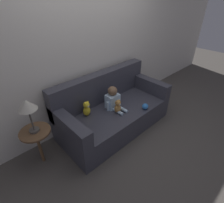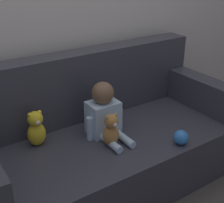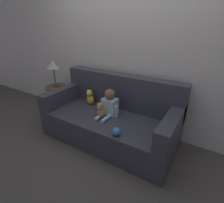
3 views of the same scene
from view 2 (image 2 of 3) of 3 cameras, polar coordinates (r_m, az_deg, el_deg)
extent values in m
plane|color=#4C4742|center=(2.40, -0.51, -14.19)|extent=(12.00, 12.00, 0.00)
cube|color=#383842|center=(2.28, -0.53, -10.38)|extent=(1.89, 0.88, 0.39)
cube|color=#383842|center=(2.32, -5.29, 3.04)|extent=(1.89, 0.18, 0.51)
cube|color=#383842|center=(2.63, 15.39, 1.82)|extent=(0.16, 0.88, 0.25)
cube|color=silver|center=(2.14, -1.63, -2.97)|extent=(0.21, 0.16, 0.24)
sphere|color=brown|center=(2.06, -1.70, 1.58)|extent=(0.15, 0.15, 0.15)
cylinder|color=silver|center=(2.03, -0.15, -7.64)|extent=(0.05, 0.20, 0.05)
cylinder|color=silver|center=(2.09, 2.25, -6.78)|extent=(0.05, 0.20, 0.05)
cylinder|color=silver|center=(2.09, -4.04, -4.93)|extent=(0.05, 0.05, 0.17)
cylinder|color=silver|center=(2.20, 1.33, -3.22)|extent=(0.05, 0.05, 0.17)
ellipsoid|color=#AD7A3D|center=(2.02, -0.23, -6.19)|extent=(0.11, 0.09, 0.15)
sphere|color=#AD7A3D|center=(1.97, -0.13, -3.62)|extent=(0.09, 0.09, 0.09)
sphere|color=#AD7A3D|center=(1.93, -0.86, -2.97)|extent=(0.03, 0.03, 0.03)
sphere|color=#AD7A3D|center=(1.96, 0.59, -2.52)|extent=(0.03, 0.03, 0.03)
sphere|color=beige|center=(1.94, 0.47, -4.23)|extent=(0.03, 0.03, 0.03)
ellipsoid|color=yellow|center=(2.08, -13.60, -5.79)|extent=(0.12, 0.10, 0.16)
sphere|color=yellow|center=(2.02, -13.86, -3.08)|extent=(0.10, 0.10, 0.10)
sphere|color=yellow|center=(2.00, -14.82, -2.38)|extent=(0.03, 0.03, 0.03)
sphere|color=yellow|center=(2.01, -13.12, -1.93)|extent=(0.03, 0.03, 0.03)
sphere|color=beige|center=(1.99, -13.43, -3.72)|extent=(0.03, 0.03, 0.03)
sphere|color=#337FDB|center=(2.10, 12.48, -6.42)|extent=(0.10, 0.10, 0.10)
camera|label=1|loc=(0.83, -143.38, 17.93)|focal=28.00mm
camera|label=3|loc=(2.21, 66.22, 12.70)|focal=28.00mm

